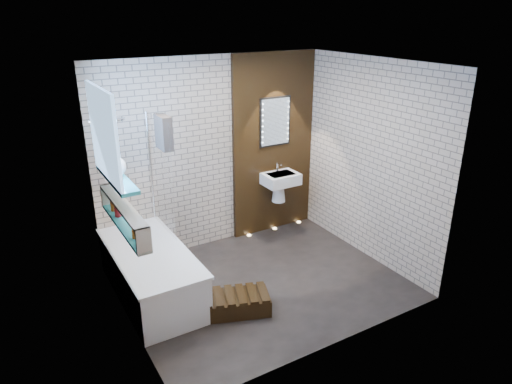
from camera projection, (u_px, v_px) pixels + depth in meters
ground at (262, 283)px, 5.65m from camera, size 3.20×3.20×0.00m
room_shell at (263, 184)px, 5.17m from camera, size 3.24×3.20×2.60m
walnut_panel at (273, 145)px, 6.64m from camera, size 1.30×0.06×2.60m
clerestory_window at (106, 144)px, 4.49m from camera, size 0.18×1.00×0.94m
display_niche at (124, 216)px, 4.61m from camera, size 0.14×1.30×0.26m
bathtub at (151, 273)px, 5.33m from camera, size 0.79×1.74×0.70m
bath_screen at (161, 176)px, 5.48m from camera, size 0.01×0.78×1.40m
towel at (164, 132)px, 5.11m from camera, size 0.11×0.29×0.38m
shower_head at (117, 119)px, 5.06m from camera, size 0.18×0.18×0.02m
washbasin at (280, 183)px, 6.67m from camera, size 0.50×0.36×0.58m
led_mirror at (275, 122)px, 6.48m from camera, size 0.50×0.02×0.70m
walnut_step at (230, 304)px, 5.09m from camera, size 0.95×0.66×0.19m
niche_bottles at (122, 216)px, 4.67m from camera, size 0.07×0.98×0.16m
sill_vases at (116, 167)px, 4.63m from camera, size 0.20×0.20×0.20m
floor_uplights at (275, 228)px, 7.06m from camera, size 0.96×0.06×0.01m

